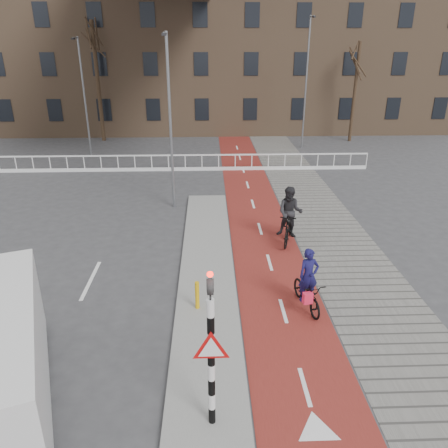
{
  "coord_description": "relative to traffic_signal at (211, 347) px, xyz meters",
  "views": [
    {
      "loc": [
        -0.6,
        -8.58,
        7.2
      ],
      "look_at": [
        -0.11,
        5.0,
        1.5
      ],
      "focal_mm": 35.0,
      "sensor_mm": 36.0,
      "label": 1
    }
  ],
  "objects": [
    {
      "name": "ground",
      "position": [
        0.6,
        2.02,
        -1.99
      ],
      "size": [
        120.0,
        120.0,
        0.0
      ],
      "primitive_type": "plane",
      "color": "#38383A",
      "rests_on": "ground"
    },
    {
      "name": "bike_lane",
      "position": [
        2.1,
        12.02,
        -1.98
      ],
      "size": [
        2.5,
        60.0,
        0.01
      ],
      "primitive_type": "cube",
      "color": "maroon",
      "rests_on": "ground"
    },
    {
      "name": "sidewalk",
      "position": [
        4.9,
        12.02,
        -1.98
      ],
      "size": [
        3.0,
        60.0,
        0.01
      ],
      "primitive_type": "cube",
      "color": "slate",
      "rests_on": "ground"
    },
    {
      "name": "curb_island",
      "position": [
        -0.1,
        6.02,
        -1.93
      ],
      "size": [
        1.8,
        16.0,
        0.12
      ],
      "primitive_type": "cube",
      "color": "gray",
      "rests_on": "ground"
    },
    {
      "name": "traffic_signal",
      "position": [
        0.0,
        0.0,
        0.0
      ],
      "size": [
        0.8,
        0.8,
        3.68
      ],
      "color": "black",
      "rests_on": "curb_island"
    },
    {
      "name": "bollard",
      "position": [
        -0.37,
        4.1,
        -1.45
      ],
      "size": [
        0.12,
        0.12,
        0.85
      ],
      "primitive_type": "cylinder",
      "color": "#E1A80C",
      "rests_on": "curb_island"
    },
    {
      "name": "cyclist_near",
      "position": [
        2.8,
        4.19,
        -1.36
      ],
      "size": [
        0.97,
        1.86,
        1.86
      ],
      "rotation": [
        0.0,
        0.0,
        0.2
      ],
      "color": "black",
      "rests_on": "bike_lane"
    },
    {
      "name": "cyclist_far",
      "position": [
        3.05,
        8.7,
        -1.06
      ],
      "size": [
        1.21,
        2.18,
        2.22
      ],
      "rotation": [
        0.0,
        0.0,
        -0.31
      ],
      "color": "black",
      "rests_on": "bike_lane"
    },
    {
      "name": "railing",
      "position": [
        -4.4,
        19.02,
        -1.68
      ],
      "size": [
        28.0,
        0.1,
        0.99
      ],
      "color": "silver",
      "rests_on": "ground"
    },
    {
      "name": "townhouse_row",
      "position": [
        -2.4,
        34.02,
        5.82
      ],
      "size": [
        46.0,
        10.0,
        15.9
      ],
      "color": "#7F6047",
      "rests_on": "ground"
    },
    {
      "name": "tree_mid",
      "position": [
        -8.21,
        27.98,
        2.33
      ],
      "size": [
        0.3,
        0.3,
        8.64
      ],
      "primitive_type": "cylinder",
      "color": "black",
      "rests_on": "ground"
    },
    {
      "name": "tree_right",
      "position": [
        11.05,
        27.1,
        1.62
      ],
      "size": [
        0.25,
        0.25,
        7.21
      ],
      "primitive_type": "cylinder",
      "color": "black",
      "rests_on": "ground"
    },
    {
      "name": "streetlight_near",
      "position": [
        -1.65,
        12.79,
        1.81
      ],
      "size": [
        0.12,
        0.12,
        7.6
      ],
      "primitive_type": "cylinder",
      "color": "slate",
      "rests_on": "ground"
    },
    {
      "name": "streetlight_left",
      "position": [
        -7.97,
        22.96,
        1.76
      ],
      "size": [
        0.12,
        0.12,
        7.49
      ],
      "primitive_type": "cylinder",
      "color": "slate",
      "rests_on": "ground"
    },
    {
      "name": "streetlight_right",
      "position": [
        6.86,
        24.97,
        2.41
      ],
      "size": [
        0.12,
        0.12,
        8.8
      ],
      "primitive_type": "cylinder",
      "color": "slate",
      "rests_on": "ground"
    }
  ]
}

